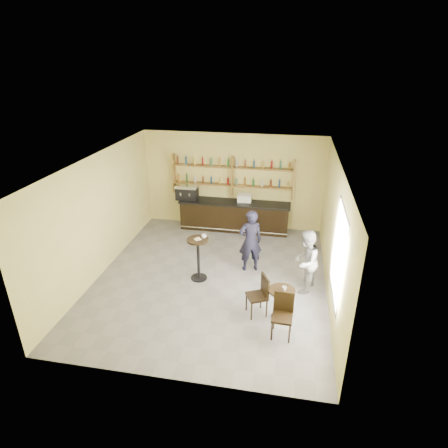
% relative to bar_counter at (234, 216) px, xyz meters
% --- Properties ---
extents(floor, '(7.00, 7.00, 0.00)m').
position_rel_bar_counter_xyz_m(floor, '(-0.12, -3.15, -0.50)').
color(floor, slate).
rests_on(floor, ground).
extents(ceiling, '(7.00, 7.00, 0.00)m').
position_rel_bar_counter_xyz_m(ceiling, '(-0.12, -3.15, 2.70)').
color(ceiling, white).
rests_on(ceiling, wall_back).
extents(wall_back, '(7.00, 0.00, 7.00)m').
position_rel_bar_counter_xyz_m(wall_back, '(-0.12, 0.35, 1.10)').
color(wall_back, '#D9D07B').
rests_on(wall_back, floor).
extents(wall_front, '(7.00, 0.00, 7.00)m').
position_rel_bar_counter_xyz_m(wall_front, '(-0.12, -6.65, 1.10)').
color(wall_front, '#D9D07B').
rests_on(wall_front, floor).
extents(wall_left, '(0.00, 7.00, 7.00)m').
position_rel_bar_counter_xyz_m(wall_left, '(-3.12, -3.15, 1.10)').
color(wall_left, '#D9D07B').
rests_on(wall_left, floor).
extents(wall_right, '(0.00, 7.00, 7.00)m').
position_rel_bar_counter_xyz_m(wall_right, '(2.88, -3.15, 1.10)').
color(wall_right, '#D9D07B').
rests_on(wall_right, floor).
extents(window_pane, '(0.00, 2.00, 2.00)m').
position_rel_bar_counter_xyz_m(window_pane, '(2.87, -4.35, 1.20)').
color(window_pane, white).
rests_on(window_pane, wall_right).
extents(window_frame, '(0.04, 1.70, 2.10)m').
position_rel_bar_counter_xyz_m(window_frame, '(2.87, -4.35, 1.20)').
color(window_frame, black).
rests_on(window_frame, wall_right).
extents(shelf_unit, '(4.00, 0.26, 1.40)m').
position_rel_bar_counter_xyz_m(shelf_unit, '(-0.12, 0.22, 1.31)').
color(shelf_unit, brown).
rests_on(shelf_unit, wall_back).
extents(liquor_bottles, '(3.68, 0.10, 1.00)m').
position_rel_bar_counter_xyz_m(liquor_bottles, '(-0.12, 0.22, 1.48)').
color(liquor_bottles, '#8C5919').
rests_on(liquor_bottles, shelf_unit).
extents(bar_counter, '(3.69, 0.72, 1.00)m').
position_rel_bar_counter_xyz_m(bar_counter, '(0.00, 0.00, 0.00)').
color(bar_counter, black).
rests_on(bar_counter, floor).
extents(espresso_machine, '(0.72, 0.48, 0.51)m').
position_rel_bar_counter_xyz_m(espresso_machine, '(-1.63, 0.00, 0.75)').
color(espresso_machine, black).
rests_on(espresso_machine, bar_counter).
extents(pastry_case, '(0.48, 0.39, 0.28)m').
position_rel_bar_counter_xyz_m(pastry_case, '(0.34, 0.00, 0.64)').
color(pastry_case, silver).
rests_on(pastry_case, bar_counter).
extents(pedestal_table, '(0.74, 0.74, 1.17)m').
position_rel_bar_counter_xyz_m(pedestal_table, '(-0.44, -3.22, 0.09)').
color(pedestal_table, black).
rests_on(pedestal_table, floor).
extents(napkin, '(0.22, 0.22, 0.00)m').
position_rel_bar_counter_xyz_m(napkin, '(-0.44, -3.22, 0.67)').
color(napkin, white).
rests_on(napkin, pedestal_table).
extents(donut, '(0.14, 0.14, 0.04)m').
position_rel_bar_counter_xyz_m(donut, '(-0.43, -3.23, 0.69)').
color(donut, gold).
rests_on(donut, napkin).
extents(cup_pedestal, '(0.14, 0.14, 0.10)m').
position_rel_bar_counter_xyz_m(cup_pedestal, '(-0.30, -3.12, 0.72)').
color(cup_pedestal, white).
rests_on(cup_pedestal, pedestal_table).
extents(man_main, '(0.75, 0.61, 1.77)m').
position_rel_bar_counter_xyz_m(man_main, '(0.83, -2.51, 0.38)').
color(man_main, black).
rests_on(man_main, floor).
extents(cafe_table, '(0.75, 0.75, 0.75)m').
position_rel_bar_counter_xyz_m(cafe_table, '(1.77, -4.49, -0.12)').
color(cafe_table, black).
rests_on(cafe_table, floor).
extents(cup_cafe, '(0.11, 0.11, 0.09)m').
position_rel_bar_counter_xyz_m(cup_cafe, '(1.82, -4.49, 0.30)').
color(cup_cafe, white).
rests_on(cup_cafe, cafe_table).
extents(chair_west, '(0.57, 0.57, 0.98)m').
position_rel_bar_counter_xyz_m(chair_west, '(1.22, -4.44, -0.01)').
color(chair_west, black).
rests_on(chair_west, floor).
extents(chair_south, '(0.45, 0.45, 0.99)m').
position_rel_bar_counter_xyz_m(chair_south, '(1.82, -5.09, -0.01)').
color(chair_south, black).
rests_on(chair_south, floor).
extents(patron_second, '(0.83, 0.95, 1.65)m').
position_rel_bar_counter_xyz_m(patron_second, '(2.29, -3.26, 0.32)').
color(patron_second, gray).
rests_on(patron_second, floor).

